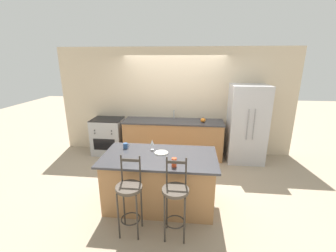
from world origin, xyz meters
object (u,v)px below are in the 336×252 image
at_px(refrigerator, 246,124).
at_px(tumbler_cup, 174,162).
at_px(bar_stool_near, 130,195).
at_px(oven_range, 108,136).
at_px(wine_glass, 152,142).
at_px(dinner_plate, 161,153).
at_px(bar_stool_far, 175,198).
at_px(pumpkin_decoration, 203,120).
at_px(coffee_mug, 126,146).

height_order(refrigerator, tumbler_cup, refrigerator).
relative_size(bar_stool_near, tumbler_cup, 8.70).
distance_m(oven_range, bar_stool_near, 3.07).
bearing_deg(tumbler_cup, wine_glass, 125.73).
bearing_deg(refrigerator, bar_stool_near, -128.41).
xyz_separation_m(dinner_plate, tumbler_cup, (0.25, -0.46, 0.06)).
distance_m(refrigerator, bar_stool_far, 3.09).
xyz_separation_m(refrigerator, oven_range, (-3.47, 0.06, -0.46)).
distance_m(refrigerator, tumbler_cup, 2.80).
relative_size(refrigerator, bar_stool_near, 1.60).
bearing_deg(bar_stool_near, oven_range, 115.95).
xyz_separation_m(wine_glass, pumpkin_decoration, (0.94, 1.75, -0.05)).
relative_size(oven_range, bar_stool_far, 0.81).
bearing_deg(bar_stool_far, wine_glass, 116.83).
bearing_deg(bar_stool_near, dinner_plate, 67.66).
bearing_deg(bar_stool_near, wine_glass, 80.48).
bearing_deg(wine_glass, tumbler_cup, -54.27).
xyz_separation_m(bar_stool_near, bar_stool_far, (0.64, 0.00, 0.00)).
bearing_deg(coffee_mug, bar_stool_far, -44.91).
bearing_deg(coffee_mug, refrigerator, 35.23).
height_order(oven_range, coffee_mug, coffee_mug).
distance_m(wine_glass, pumpkin_decoration, 1.99).
distance_m(dinner_plate, tumbler_cup, 0.53).
bearing_deg(dinner_plate, bar_stool_far, -69.72).
distance_m(bar_stool_near, bar_stool_far, 0.64).
xyz_separation_m(refrigerator, bar_stool_near, (-2.13, -2.69, -0.31)).
relative_size(dinner_plate, coffee_mug, 2.08).
bearing_deg(wine_glass, bar_stool_far, -63.17).
xyz_separation_m(oven_range, coffee_mug, (1.02, -1.80, 0.48)).
relative_size(bar_stool_near, bar_stool_far, 1.00).
height_order(oven_range, dinner_plate, oven_range).
distance_m(bar_stool_near, pumpkin_decoration, 2.93).
distance_m(refrigerator, bar_stool_near, 3.45).
xyz_separation_m(refrigerator, dinner_plate, (-1.80, -1.87, -0.01)).
bearing_deg(bar_stool_far, refrigerator, 60.88).
bearing_deg(tumbler_cup, pumpkin_decoration, 77.57).
relative_size(bar_stool_near, wine_glass, 6.18).
xyz_separation_m(bar_stool_near, coffee_mug, (-0.32, 0.96, 0.33)).
bearing_deg(coffee_mug, dinner_plate, -12.10).
distance_m(refrigerator, coffee_mug, 3.00).
bearing_deg(bar_stool_near, coffee_mug, 108.50).
bearing_deg(dinner_plate, pumpkin_decoration, 67.77).
distance_m(bar_stool_near, wine_glass, 1.05).
height_order(refrigerator, bar_stool_near, refrigerator).
relative_size(oven_range, pumpkin_decoration, 7.50).
bearing_deg(tumbler_cup, oven_range, 128.75).
bearing_deg(refrigerator, pumpkin_decoration, 179.79).
distance_m(dinner_plate, coffee_mug, 0.67).
relative_size(coffee_mug, tumbler_cup, 0.83).
xyz_separation_m(dinner_plate, wine_glass, (-0.18, 0.13, 0.12)).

